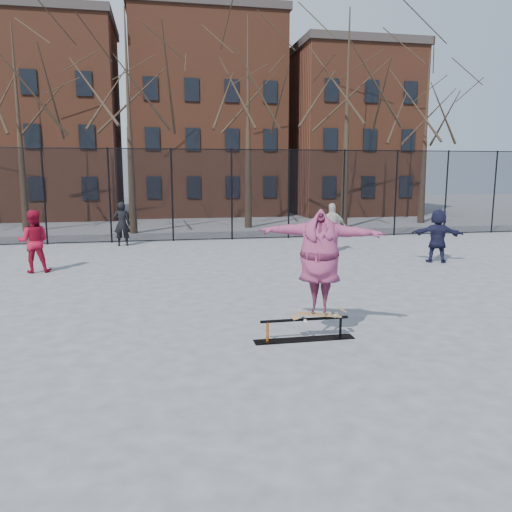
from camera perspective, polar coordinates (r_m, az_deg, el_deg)
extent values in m
plane|color=#5C5C61|center=(9.62, 1.40, -8.70)|extent=(100.00, 100.00, 0.00)
cube|color=black|center=(9.26, 5.54, -9.46)|extent=(1.86, 0.28, 0.01)
cylinder|color=#D6590C|center=(9.03, 1.31, -8.67)|extent=(0.05, 0.05, 0.38)
cylinder|color=black|center=(9.41, 9.63, -8.04)|extent=(0.05, 0.05, 0.38)
cylinder|color=black|center=(9.14, 5.58, -7.23)|extent=(1.64, 0.05, 0.05)
imported|color=#663688|center=(8.97, 7.32, -0.61)|extent=(2.34, 1.51, 1.86)
imported|color=black|center=(21.08, -15.08, 3.57)|extent=(0.67, 0.45, 1.81)
imported|color=#A70E2A|center=(16.42, -24.07, 1.53)|extent=(0.96, 0.77, 1.88)
imported|color=beige|center=(18.94, 8.70, 3.20)|extent=(1.11, 0.52, 1.85)
imported|color=#1C1C39|center=(17.72, 20.04, 2.19)|extent=(1.74, 1.18, 1.80)
cylinder|color=black|center=(22.42, -23.05, 6.29)|extent=(0.07, 0.07, 4.00)
cylinder|color=black|center=(22.03, -16.38, 6.62)|extent=(0.07, 0.07, 4.00)
cylinder|color=black|center=(21.95, -9.57, 6.87)|extent=(0.07, 0.07, 4.00)
cylinder|color=black|center=(22.17, -2.79, 7.02)|extent=(0.07, 0.07, 4.00)
cylinder|color=black|center=(22.69, 3.78, 7.07)|extent=(0.07, 0.07, 4.00)
cylinder|color=black|center=(23.48, 9.97, 7.04)|extent=(0.07, 0.07, 4.00)
cylinder|color=black|center=(24.53, 15.70, 6.93)|extent=(0.07, 0.07, 4.00)
cylinder|color=black|center=(25.80, 20.90, 6.78)|extent=(0.07, 0.07, 4.00)
cylinder|color=black|center=(27.26, 25.58, 6.59)|extent=(0.07, 0.07, 4.00)
cube|color=black|center=(22.03, -5.90, 6.96)|extent=(34.00, 0.01, 4.00)
cylinder|color=black|center=(22.02, -5.99, 12.06)|extent=(34.00, 0.04, 0.04)
cone|color=black|center=(27.51, -24.94, 7.30)|extent=(0.40, 0.40, 4.62)
cone|color=black|center=(25.45, -13.44, 7.81)|extent=(0.40, 0.40, 4.62)
cone|color=black|center=(27.10, -1.51, 8.17)|extent=(0.40, 0.40, 4.62)
cone|color=black|center=(27.31, 10.52, 8.03)|extent=(0.40, 0.40, 4.62)
cone|color=black|center=(30.88, 19.26, 7.83)|extent=(0.40, 0.40, 4.62)
cube|color=brown|center=(35.74, -22.99, 13.72)|extent=(9.00, 7.00, 12.00)
cube|color=brown|center=(35.26, -5.49, 15.31)|extent=(10.00, 7.00, 13.00)
cube|color=brown|center=(37.50, 10.36, 13.33)|extent=(8.00, 7.00, 11.00)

